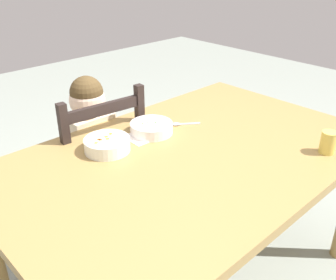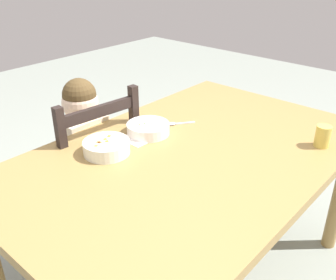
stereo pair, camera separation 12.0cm
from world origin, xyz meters
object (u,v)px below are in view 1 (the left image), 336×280
spoon (180,124)px  drinking_cup (328,142)px  child_figure (94,140)px  dining_table (190,170)px  dining_chair (96,172)px  bowl_of_peas (151,128)px  bowl_of_carrots (107,144)px

spoon → drinking_cup: drinking_cup is taller
child_figure → spoon: size_ratio=7.59×
child_figure → drinking_cup: (0.51, -0.92, 0.15)m
dining_table → child_figure: bearing=101.9°
dining_chair → spoon: (0.28, -0.33, 0.29)m
spoon → child_figure: bearing=130.6°
child_figure → bowl_of_peas: (0.12, -0.29, 0.13)m
spoon → drinking_cup: bearing=-68.3°
bowl_of_peas → drinking_cup: (0.39, -0.62, 0.02)m
child_figure → bowl_of_peas: child_figure is taller
child_figure → spoon: bearing=-49.4°
dining_table → drinking_cup: size_ratio=17.12×
drinking_cup → dining_table: bearing=136.7°
dining_table → spoon: size_ratio=12.74×
bowl_of_peas → bowl_of_carrots: bowl_of_carrots is taller
bowl_of_peas → bowl_of_carrots: 0.24m
child_figure → bowl_of_carrots: 0.34m
dining_chair → child_figure: child_figure is taller
bowl_of_carrots → drinking_cup: size_ratio=2.05×
bowl_of_carrots → drinking_cup: bearing=-44.6°
bowl_of_carrots → drinking_cup: 0.89m
bowl_of_peas → dining_table: bearing=-91.4°
bowl_of_peas → drinking_cup: bearing=-57.8°
dining_chair → drinking_cup: dining_chair is taller
dining_chair → bowl_of_carrots: size_ratio=4.78×
bowl_of_carrots → spoon: bearing=-4.0°
bowl_of_carrots → spoon: (0.39, -0.03, -0.02)m
dining_chair → spoon: 0.52m
dining_chair → dining_table: bearing=-77.7°
dining_chair → spoon: dining_chair is taller
bowl_of_peas → child_figure: bearing=112.2°
dining_table → dining_chair: size_ratio=1.75×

